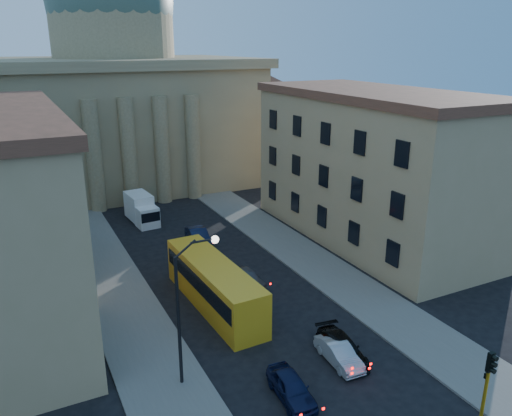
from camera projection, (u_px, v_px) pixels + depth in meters
The scene contains 14 objects.
sidewalk_left at pixel (126, 309), 36.96m from camera, with size 5.00×60.00×0.15m, color #615F58.
sidewalk_right at pixel (318, 265), 44.20m from camera, with size 5.00×60.00×0.15m, color #615F58.
church at pixel (119, 97), 68.70m from camera, with size 68.02×28.76×36.60m.
building_right at pixel (371, 165), 48.92m from camera, with size 11.60×26.60×14.70m.
traffic_light at pixel (487, 382), 25.08m from camera, with size 0.34×0.29×4.30m.
street_lamp at pixel (187, 301), 27.49m from camera, with size 2.62×0.44×8.83m.
car_left_near at pixel (291, 387), 27.54m from camera, with size 1.65×4.10×1.40m, color black.
car_right_near at pixel (339, 353), 30.66m from camera, with size 1.38×3.96×1.31m, color #9CA0A3.
car_left_mid at pixel (239, 302), 36.49m from camera, with size 2.59×5.62×1.56m, color silver.
car_right_mid at pixel (342, 348), 31.15m from camera, with size 1.88×4.62×1.34m, color black.
car_right_far at pixel (248, 277), 40.56m from camera, with size 1.62×4.03×1.37m, color #4E4D53.
car_right_distant at pixel (198, 237), 48.78m from camera, with size 1.68×4.81×1.58m, color black.
city_bus at pixel (214, 283), 37.00m from camera, with size 3.33×12.32×3.44m.
box_truck at pixel (142, 210), 54.77m from camera, with size 2.66×5.76×3.07m.
Camera 1 is at (-14.55, -15.62, 18.74)m, focal length 35.00 mm.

